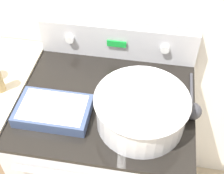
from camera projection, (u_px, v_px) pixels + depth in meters
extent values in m
cube|color=#BCBCC1|center=(108.00, 160.00, 1.67)|extent=(0.74, 0.63, 0.93)
cube|color=black|center=(107.00, 100.00, 1.33)|extent=(0.74, 0.63, 0.02)
cube|color=#BCBCC1|center=(118.00, 41.00, 1.46)|extent=(0.74, 0.05, 0.17)
cylinder|color=white|center=(70.00, 39.00, 1.46)|extent=(0.04, 0.02, 0.04)
cylinder|color=white|center=(165.00, 49.00, 1.40)|extent=(0.04, 0.02, 0.04)
cube|color=green|center=(117.00, 44.00, 1.43)|extent=(0.09, 0.01, 0.03)
cylinder|color=silver|center=(141.00, 111.00, 1.18)|extent=(0.34, 0.34, 0.14)
torus|color=silver|center=(142.00, 99.00, 1.14)|extent=(0.36, 0.36, 0.01)
cylinder|color=beige|center=(142.00, 101.00, 1.15)|extent=(0.31, 0.31, 0.02)
cube|color=#38476B|center=(54.00, 111.00, 1.24)|extent=(0.29, 0.19, 0.05)
cube|color=#D1BC7A|center=(53.00, 109.00, 1.24)|extent=(0.26, 0.16, 0.03)
cylinder|color=#333338|center=(192.00, 94.00, 1.33)|extent=(0.01, 0.25, 0.01)
sphere|color=#333338|center=(193.00, 111.00, 1.23)|extent=(0.07, 0.07, 0.07)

